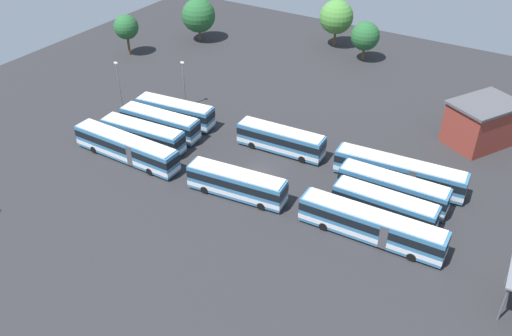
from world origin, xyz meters
TOP-DOWN VIEW (x-y plane):
  - ground_plane at (0.00, 0.00)m, footprint 113.82×113.82m
  - bus_row0_slot0 at (-16.06, -6.59)m, footprint 16.09×4.04m
  - bus_row0_slot1 at (-16.49, -2.92)m, footprint 12.92×2.98m
  - bus_row0_slot2 at (-16.86, 0.78)m, footprint 11.76×2.83m
  - bus_row0_slot3 at (-16.88, 4.65)m, footprint 16.01×3.23m
  - bus_row1_slot0 at (0.06, -5.67)m, footprint 12.19×3.37m
  - bus_row1_slot3 at (-0.41, 5.77)m, footprint 12.37×3.98m
  - bus_row2_slot0 at (16.99, -4.43)m, footprint 12.08×4.01m
  - bus_row2_slot1 at (16.75, -0.75)m, footprint 12.10×3.44m
  - bus_row2_slot2 at (16.59, 3.04)m, footprint 12.39×3.57m
  - bus_row2_slot3 at (16.23, 6.64)m, footprint 15.94×2.75m
  - depot_building at (-22.03, -21.87)m, footprint 10.04×10.95m
  - lamp_post_far_corner at (18.97, -9.33)m, footprint 0.56×0.28m
  - lamp_post_by_building at (26.47, -3.34)m, footprint 0.56×0.28m
  - tree_northeast at (2.52, -40.48)m, footprint 5.12×5.12m
  - tree_west_edge at (9.88, -44.11)m, footprint 6.33×6.33m
  - tree_south_edge at (40.57, -20.32)m, footprint 4.46×4.46m
  - tree_northwest at (33.73, -33.02)m, footprint 6.47×6.47m

SIDE VIEW (x-z plane):
  - ground_plane at x=0.00m, z-range 0.00..0.00m
  - bus_row0_slot2 at x=-16.86m, z-range 0.10..3.50m
  - bus_row2_slot0 at x=16.99m, z-range 0.10..3.50m
  - bus_row2_slot1 at x=16.75m, z-range 0.10..3.50m
  - bus_row1_slot0 at x=0.06m, z-range 0.10..3.50m
  - bus_row1_slot3 at x=-0.41m, z-range 0.10..3.50m
  - bus_row2_slot2 at x=16.59m, z-range 0.10..3.50m
  - bus_row0_slot1 at x=-16.49m, z-range 0.10..3.50m
  - bus_row0_slot0 at x=-16.06m, z-range 0.10..3.50m
  - bus_row0_slot3 at x=-16.88m, z-range 0.10..3.50m
  - bus_row2_slot3 at x=16.23m, z-range 0.10..3.50m
  - depot_building at x=-22.03m, z-range 0.02..6.19m
  - lamp_post_far_corner at x=18.97m, z-range 0.41..7.74m
  - lamp_post_by_building at x=26.47m, z-range 0.41..8.20m
  - tree_northeast at x=2.52m, z-range 1.01..8.17m
  - tree_northwest at x=33.73m, z-range 0.87..9.10m
  - tree_south_edge at x=40.57m, z-range 1.50..9.03m
  - tree_west_edge at x=9.88m, z-range 1.27..10.16m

